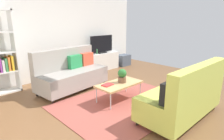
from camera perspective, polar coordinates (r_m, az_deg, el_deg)
name	(u,v)px	position (r m, az deg, el deg)	size (l,w,h in m)	color
ground_plane	(121,101)	(4.51, 2.76, -9.23)	(7.68, 7.68, 0.00)	brown
wall_far	(58,32)	(6.37, -16.04, 10.89)	(6.40, 0.12, 2.90)	white
area_rug	(124,103)	(4.39, 3.63, -9.87)	(2.90, 2.20, 0.01)	#9E4C42
couch_beige	(71,73)	(5.22, -12.15, -0.92)	(1.98, 1.05, 1.10)	gray
couch_green	(184,96)	(3.86, 20.84, -7.46)	(1.91, 0.87, 1.10)	#C1CC51
coffee_table	(119,84)	(4.40, 2.23, -4.33)	(1.10, 0.56, 0.42)	tan
tv_console	(102,61)	(7.11, -3.18, 2.62)	(1.40, 0.44, 0.64)	silver
tv	(102,45)	(6.99, -3.15, 7.66)	(1.00, 0.20, 0.64)	black
storage_trunk	(123,60)	(7.81, 3.43, 3.00)	(0.52, 0.40, 0.44)	#4C5666
potted_plant	(122,76)	(4.41, 3.07, -1.69)	(0.21, 0.21, 0.32)	brown
table_book_0	(108,85)	(4.25, -1.36, -4.48)	(0.24, 0.18, 0.02)	red
vase_0	(88,52)	(6.72, -7.28, 5.28)	(0.13, 0.13, 0.16)	#33B29E
vase_1	(92,52)	(6.83, -5.98, 5.49)	(0.08, 0.08, 0.17)	#33B29E
bottle_0	(97,51)	(6.85, -4.57, 5.60)	(0.05, 0.05, 0.18)	#3F8C4C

